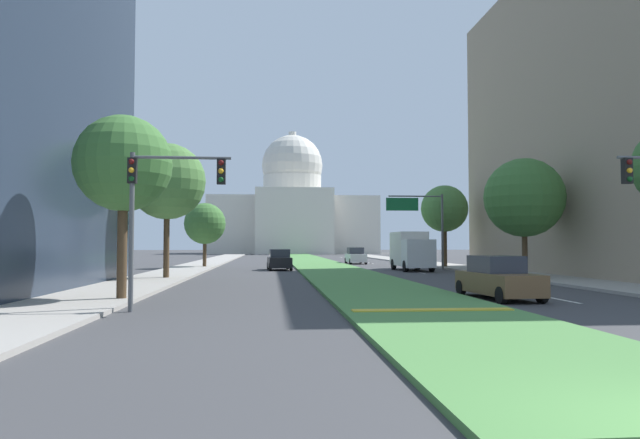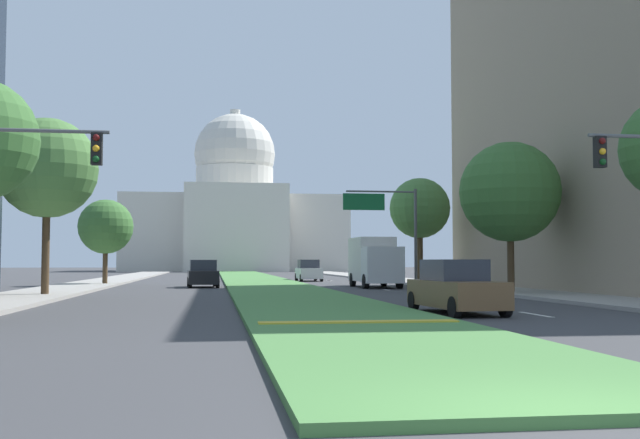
{
  "view_description": "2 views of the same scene",
  "coord_description": "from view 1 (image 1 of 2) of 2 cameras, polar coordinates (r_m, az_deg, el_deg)",
  "views": [
    {
      "loc": [
        -5.02,
        -5.8,
        2.2
      ],
      "look_at": [
        -1.27,
        36.99,
        4.06
      ],
      "focal_mm": 31.71,
      "sensor_mm": 36.0,
      "label": 1
    },
    {
      "loc": [
        -3.61,
        -7.15,
        1.67
      ],
      "look_at": [
        2.87,
        38.67,
        4.24
      ],
      "focal_mm": 42.35,
      "sensor_mm": 36.0,
      "label": 2
    }
  ],
  "objects": [
    {
      "name": "sedan_midblock",
      "position": [
        47.79,
        -4.13,
        -4.13
      ],
      "size": [
        2.13,
        4.24,
        1.76
      ],
      "color": "black",
      "rests_on": "ground_plane"
    },
    {
      "name": "overhead_guide_sign",
      "position": [
        49.26,
        10.26,
        0.37
      ],
      "size": [
        5.02,
        0.2,
        6.5
      ],
      "color": "#515456",
      "rests_on": "ground_plane"
    },
    {
      "name": "box_truck_delivery",
      "position": [
        47.38,
        9.18,
        -3.08
      ],
      "size": [
        2.4,
        6.4,
        3.2
      ],
      "color": "silver",
      "rests_on": "ground_plane"
    },
    {
      "name": "median_curb_nose",
      "position": [
        18.06,
        11.3,
        -8.93
      ],
      "size": [
        5.03,
        0.5,
        0.04
      ],
      "primitive_type": "cube",
      "color": "gold",
      "rests_on": "grass_median"
    },
    {
      "name": "lane_dashes_right",
      "position": [
        55.87,
        6.83,
        -4.71
      ],
      "size": [
        0.16,
        72.27,
        0.01
      ],
      "color": "silver",
      "rests_on": "ground_plane"
    },
    {
      "name": "traffic_light_near_left",
      "position": [
        19.25,
        -16.01,
        2.36
      ],
      "size": [
        3.34,
        0.35,
        5.2
      ],
      "color": "#515456",
      "rests_on": "ground_plane"
    },
    {
      "name": "grass_median",
      "position": [
        62.78,
        -0.42,
        -4.42
      ],
      "size": [
        5.59,
        113.48,
        0.14
      ],
      "primitive_type": "cube",
      "color": "#4C8442",
      "rests_on": "ground_plane"
    },
    {
      "name": "sedan_lead_stopped",
      "position": [
        23.91,
        17.5,
        -5.71
      ],
      "size": [
        2.1,
        4.71,
        1.73
      ],
      "color": "brown",
      "rests_on": "ground_plane"
    },
    {
      "name": "street_tree_left_near",
      "position": [
        22.95,
        -19.23,
        5.28
      ],
      "size": [
        3.69,
        3.69,
        7.13
      ],
      "color": "#4C3823",
      "rests_on": "ground_plane"
    },
    {
      "name": "street_tree_right_mid",
      "position": [
        38.57,
        19.89,
        2.07
      ],
      "size": [
        5.07,
        5.07,
        7.71
      ],
      "color": "#4C3823",
      "rests_on": "ground_plane"
    },
    {
      "name": "street_tree_left_far",
      "position": [
        52.67,
        -11.54,
        -0.42
      ],
      "size": [
        3.77,
        3.77,
        5.95
      ],
      "color": "#4C3823",
      "rests_on": "ground_plane"
    },
    {
      "name": "sidewalk_right",
      "position": [
        58.8,
        11.89,
        -4.5
      ],
      "size": [
        4.0,
        113.48,
        0.15
      ],
      "primitive_type": "cube",
      "color": "#9E9991",
      "rests_on": "ground_plane"
    },
    {
      "name": "ground_plane",
      "position": [
        69.06,
        -0.84,
        -4.3
      ],
      "size": [
        277.39,
        277.39,
        0.0
      ],
      "primitive_type": "plane",
      "color": "#3D3D3F"
    },
    {
      "name": "street_tree_left_mid",
      "position": [
        36.13,
        -15.17,
        3.7
      ],
      "size": [
        4.71,
        4.71,
        8.41
      ],
      "color": "#4C3823",
      "rests_on": "ground_plane"
    },
    {
      "name": "street_tree_right_far",
      "position": [
        52.89,
        12.45,
        1.06
      ],
      "size": [
        4.27,
        4.27,
        7.57
      ],
      "color": "#4C3823",
      "rests_on": "ground_plane"
    },
    {
      "name": "capitol_building",
      "position": [
        131.41,
        -2.81,
        0.79
      ],
      "size": [
        37.56,
        26.0,
        28.52
      ],
      "color": "beige",
      "rests_on": "ground_plane"
    },
    {
      "name": "sedan_distant",
      "position": [
        62.59,
        3.61,
        -3.72
      ],
      "size": [
        1.91,
        4.4,
        1.81
      ],
      "color": "silver",
      "rests_on": "ground_plane"
    },
    {
      "name": "sidewalk_left",
      "position": [
        56.71,
        -12.15,
        -4.57
      ],
      "size": [
        4.0,
        113.48,
        0.15
      ],
      "primitive_type": "cube",
      "color": "#9E9991",
      "rests_on": "ground_plane"
    }
  ]
}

